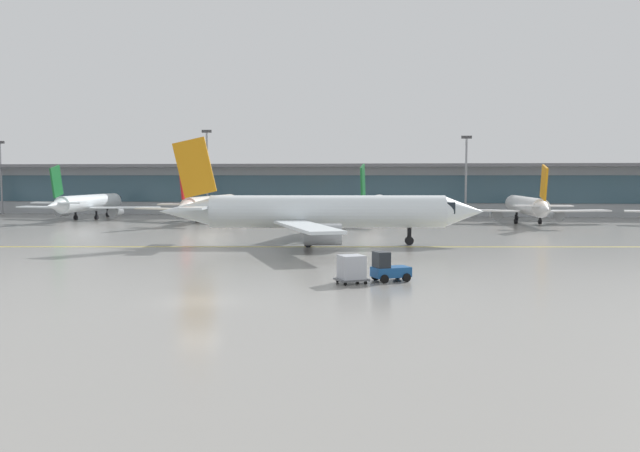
# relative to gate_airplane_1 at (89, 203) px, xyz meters

# --- Properties ---
(ground_plane) EXTENTS (400.00, 400.00, 0.00)m
(ground_plane) POSITION_rel_gate_airplane_1_xyz_m (40.49, -70.95, -2.72)
(ground_plane) COLOR gray
(taxiway_centreline_stripe) EXTENTS (109.37, 12.48, 0.01)m
(taxiway_centreline_stripe) POSITION_rel_gate_airplane_1_xyz_m (44.75, -39.99, -2.72)
(taxiway_centreline_stripe) COLOR yellow
(taxiway_centreline_stripe) RESTS_ON ground_plane
(terminal_concourse) EXTENTS (194.91, 11.00, 9.60)m
(terminal_concourse) POSITION_rel_gate_airplane_1_xyz_m (40.49, 19.16, 2.20)
(terminal_concourse) COLOR #9EA3A8
(terminal_concourse) RESTS_ON ground_plane
(gate_airplane_1) EXTENTS (25.49, 27.31, 9.08)m
(gate_airplane_1) POSITION_rel_gate_airplane_1_xyz_m (0.00, 0.00, 0.00)
(gate_airplane_1) COLOR white
(gate_airplane_1) RESTS_ON ground_plane
(gate_airplane_2) EXTENTS (25.42, 27.42, 9.08)m
(gate_airplane_2) POSITION_rel_gate_airplane_1_xyz_m (22.36, -3.86, 0.00)
(gate_airplane_2) COLOR silver
(gate_airplane_2) RESTS_ON ground_plane
(gate_airplane_3) EXTENTS (25.38, 27.42, 9.08)m
(gate_airplane_3) POSITION_rel_gate_airplane_1_xyz_m (48.29, -2.88, 0.00)
(gate_airplane_3) COLOR white
(gate_airplane_3) RESTS_ON ground_plane
(gate_airplane_4) EXTENTS (25.18, 27.05, 8.97)m
(gate_airplane_4) POSITION_rel_gate_airplane_1_xyz_m (72.15, -1.96, -0.03)
(gate_airplane_4) COLOR white
(gate_airplane_4) RESTS_ON ground_plane
(taxiing_regional_jet) EXTENTS (34.74, 32.11, 11.50)m
(taxiing_regional_jet) POSITION_rel_gate_airplane_1_xyz_m (44.31, -38.04, 0.73)
(taxiing_regional_jet) COLOR white
(taxiing_regional_jet) RESTS_ON ground_plane
(baggage_tug) EXTENTS (2.95, 2.48, 2.10)m
(baggage_tug) POSITION_rel_gate_airplane_1_xyz_m (51.46, -62.13, -1.83)
(baggage_tug) COLOR #194C8C
(baggage_tug) RESTS_ON ground_plane
(cargo_dolly_lead) EXTENTS (2.59, 2.37, 1.94)m
(cargo_dolly_lead) POSITION_rel_gate_airplane_1_xyz_m (48.98, -63.38, -1.67)
(cargo_dolly_lead) COLOR #595B60
(cargo_dolly_lead) RESTS_ON ground_plane
(apron_light_mast_0) EXTENTS (1.80, 0.36, 14.08)m
(apron_light_mast_0) POSITION_rel_gate_airplane_1_xyz_m (-23.97, 13.13, 5.00)
(apron_light_mast_0) COLOR gray
(apron_light_mast_0) RESTS_ON ground_plane
(apron_light_mast_1) EXTENTS (1.80, 0.36, 15.70)m
(apron_light_mast_1) POSITION_rel_gate_airplane_1_xyz_m (17.74, 10.45, 5.82)
(apron_light_mast_1) COLOR gray
(apron_light_mast_1) RESTS_ON ground_plane
(apron_light_mast_2) EXTENTS (1.80, 0.36, 14.31)m
(apron_light_mast_2) POSITION_rel_gate_airplane_1_xyz_m (64.08, 10.03, 5.12)
(apron_light_mast_2) COLOR gray
(apron_light_mast_2) RESTS_ON ground_plane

